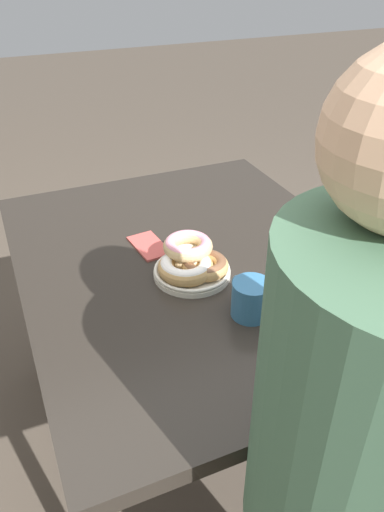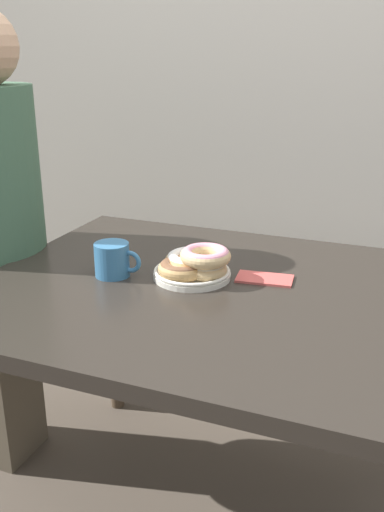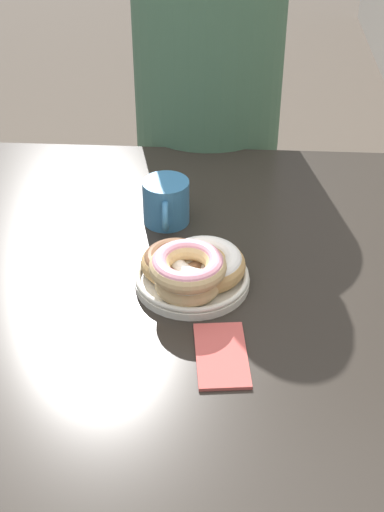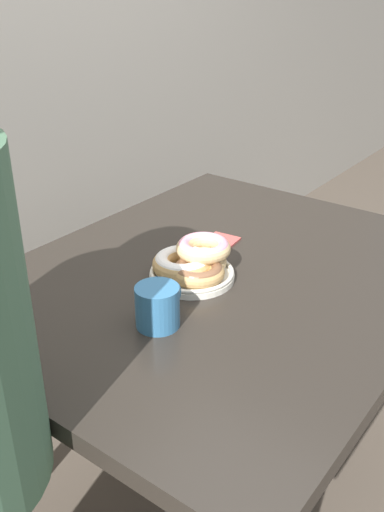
{
  "view_description": "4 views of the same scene",
  "coord_description": "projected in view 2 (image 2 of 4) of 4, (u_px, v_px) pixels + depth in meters",
  "views": [
    {
      "loc": [
        -1.05,
        0.63,
        1.49
      ],
      "look_at": [
        -0.07,
        0.21,
        0.8
      ],
      "focal_mm": 35.0,
      "sensor_mm": 36.0,
      "label": 1
    },
    {
      "loc": [
        0.44,
        -1.07,
        1.3
      ],
      "look_at": [
        -0.07,
        0.21,
        0.8
      ],
      "focal_mm": 40.0,
      "sensor_mm": 36.0,
      "label": 2
    },
    {
      "loc": [
        0.91,
        0.27,
        1.51
      ],
      "look_at": [
        -0.07,
        0.21,
        0.8
      ],
      "focal_mm": 50.0,
      "sensor_mm": 36.0,
      "label": 3
    },
    {
      "loc": [
        -1.01,
        -0.5,
        1.4
      ],
      "look_at": [
        -0.07,
        0.21,
        0.8
      ],
      "focal_mm": 40.0,
      "sensor_mm": 36.0,
      "label": 4
    }
  ],
  "objects": [
    {
      "name": "wall_back",
      "position": [
        303.0,
        50.0,
        2.07
      ],
      "size": [
        8.0,
        0.05,
        2.6
      ],
      "color": "#9E998E",
      "rests_on": "ground_plane"
    },
    {
      "name": "donut_plate",
      "position": [
        195.0,
        264.0,
        1.47
      ],
      "size": [
        0.22,
        0.21,
        0.09
      ],
      "color": "silver",
      "rests_on": "dining_table"
    },
    {
      "name": "napkin",
      "position": [
        265.0,
        279.0,
        1.47
      ],
      "size": [
        0.15,
        0.09,
        0.01
      ],
      "color": "#BC4C47",
      "rests_on": "dining_table"
    },
    {
      "name": "dining_table",
      "position": [
        212.0,
        313.0,
        1.45
      ],
      "size": [
        1.17,
        0.93,
        0.74
      ],
      "color": "#28231E",
      "rests_on": "ground_plane"
    },
    {
      "name": "coffee_mug",
      "position": [
        113.0,
        259.0,
        1.48
      ],
      "size": [
        0.13,
        0.09,
        0.09
      ],
      "color": "teal",
      "rests_on": "dining_table"
    }
  ]
}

